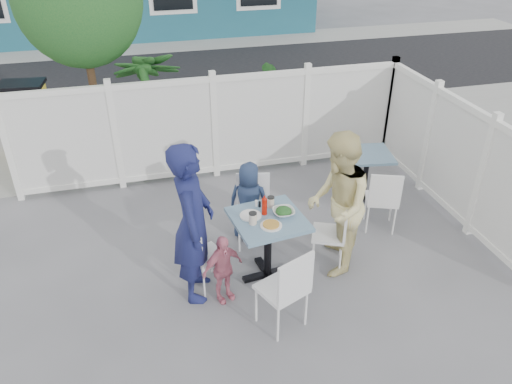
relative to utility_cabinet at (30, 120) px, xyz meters
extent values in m
plane|color=slate|center=(2.75, -4.00, -0.59)|extent=(80.00, 80.00, 0.00)
cube|color=gray|center=(2.75, -0.20, -0.58)|extent=(24.00, 2.60, 0.01)
cube|color=black|center=(2.75, 3.50, -0.58)|extent=(24.00, 5.00, 0.01)
cube|color=gray|center=(2.75, 6.60, -0.58)|extent=(24.00, 1.60, 0.01)
cube|color=white|center=(2.85, -1.60, 0.23)|extent=(5.80, 0.04, 1.40)
cube|color=white|center=(2.85, -1.60, 0.97)|extent=(5.86, 0.08, 0.08)
cube|color=white|center=(2.85, -1.60, -0.53)|extent=(5.86, 0.08, 0.12)
cube|color=white|center=(5.75, -3.40, 0.23)|extent=(0.04, 3.60, 1.40)
cube|color=white|center=(5.75, -3.40, 0.97)|extent=(0.08, 3.66, 0.08)
cube|color=white|center=(5.75, -3.40, -0.53)|extent=(0.08, 3.66, 0.12)
cylinder|color=#382316|center=(1.15, -0.70, 0.61)|extent=(0.12, 0.12, 2.40)
cube|color=gold|center=(0.00, 0.00, 0.00)|extent=(0.68, 0.52, 1.18)
imported|color=#194D1F|center=(2.00, -0.90, 0.35)|extent=(1.12, 1.12, 1.87)
imported|color=#194D1F|center=(4.30, -1.00, 0.13)|extent=(1.68, 1.71, 1.44)
cube|color=teal|center=(2.96, -4.16, 0.20)|extent=(0.85, 0.85, 0.04)
cylinder|color=black|center=(2.96, -4.16, -0.20)|extent=(0.09, 0.09, 0.74)
cube|color=black|center=(2.96, -4.16, -0.57)|extent=(0.61, 0.16, 0.04)
cube|color=black|center=(2.96, -4.16, -0.57)|extent=(0.16, 0.61, 0.04)
cube|color=teal|center=(4.83, -2.77, 0.08)|extent=(0.75, 0.75, 0.04)
cylinder|color=black|center=(4.83, -2.77, -0.25)|extent=(0.07, 0.07, 0.63)
cube|color=black|center=(4.83, -2.77, -0.57)|extent=(0.52, 0.16, 0.04)
cube|color=black|center=(4.83, -2.77, -0.57)|extent=(0.16, 0.52, 0.04)
cube|color=white|center=(2.27, -4.15, -0.18)|extent=(0.48, 0.49, 0.04)
cube|color=white|center=(2.11, -4.21, 0.04)|extent=(0.17, 0.36, 0.41)
cylinder|color=white|center=(2.35, -3.94, -0.38)|extent=(0.02, 0.02, 0.41)
cylinder|color=white|center=(2.48, -4.24, -0.38)|extent=(0.02, 0.02, 0.41)
cylinder|color=white|center=(2.07, -4.05, -0.38)|extent=(0.02, 0.02, 0.41)
cylinder|color=white|center=(2.19, -4.35, -0.38)|extent=(0.02, 0.02, 0.41)
cube|color=white|center=(3.72, -4.11, -0.17)|extent=(0.50, 0.51, 0.04)
cube|color=white|center=(3.88, -4.18, 0.07)|extent=(0.19, 0.37, 0.42)
cylinder|color=white|center=(3.50, -4.20, -0.38)|extent=(0.02, 0.02, 0.42)
cylinder|color=white|center=(3.64, -3.89, -0.38)|extent=(0.02, 0.02, 0.42)
cylinder|color=white|center=(3.79, -4.33, -0.38)|extent=(0.02, 0.02, 0.42)
cylinder|color=white|center=(3.93, -4.02, -0.38)|extent=(0.02, 0.02, 0.42)
cube|color=white|center=(2.96, -3.50, -0.14)|extent=(0.49, 0.48, 0.04)
cube|color=white|center=(3.01, -3.32, 0.10)|extent=(0.41, 0.12, 0.44)
cylinder|color=white|center=(3.10, -3.71, -0.37)|extent=(0.02, 0.02, 0.44)
cylinder|color=white|center=(2.75, -3.63, -0.37)|extent=(0.02, 0.02, 0.44)
cylinder|color=white|center=(3.18, -3.38, -0.37)|extent=(0.02, 0.02, 0.44)
cylinder|color=white|center=(2.83, -3.30, -0.37)|extent=(0.02, 0.02, 0.44)
cube|color=white|center=(2.89, -4.92, -0.13)|extent=(0.56, 0.55, 0.04)
cube|color=white|center=(2.97, -5.09, 0.13)|extent=(0.41, 0.20, 0.46)
cylinder|color=white|center=(2.65, -4.83, -0.36)|extent=(0.02, 0.02, 0.46)
cylinder|color=white|center=(2.99, -4.68, -0.36)|extent=(0.02, 0.02, 0.46)
cylinder|color=white|center=(2.79, -5.15, -0.36)|extent=(0.02, 0.02, 0.46)
cylinder|color=white|center=(3.13, -5.00, -0.36)|extent=(0.02, 0.02, 0.46)
cube|color=white|center=(4.67, -3.57, -0.16)|extent=(0.51, 0.50, 0.04)
cube|color=white|center=(4.60, -3.74, 0.08)|extent=(0.38, 0.17, 0.43)
cylinder|color=white|center=(4.57, -3.36, -0.37)|extent=(0.02, 0.02, 0.43)
cylinder|color=white|center=(4.89, -3.48, -0.37)|extent=(0.02, 0.02, 0.43)
cylinder|color=white|center=(4.45, -3.66, -0.37)|extent=(0.02, 0.02, 0.43)
cylinder|color=white|center=(4.77, -3.78, -0.37)|extent=(0.02, 0.02, 0.43)
imported|color=#191D50|center=(2.14, -4.20, 0.32)|extent=(0.57, 0.74, 1.82)
imported|color=gold|center=(3.76, -4.18, 0.27)|extent=(0.89, 1.00, 1.71)
imported|color=navy|center=(2.95, -3.34, -0.06)|extent=(0.61, 0.52, 1.06)
imported|color=pink|center=(2.39, -4.41, -0.18)|extent=(0.52, 0.36, 0.83)
cylinder|color=white|center=(2.95, -4.32, 0.23)|extent=(0.23, 0.23, 0.01)
cylinder|color=white|center=(2.79, -4.08, 0.23)|extent=(0.24, 0.24, 0.02)
imported|color=white|center=(3.15, -4.14, 0.25)|extent=(0.24, 0.24, 0.06)
cylinder|color=beige|center=(2.77, -4.22, 0.28)|extent=(0.08, 0.08, 0.13)
cylinder|color=beige|center=(3.05, -3.95, 0.28)|extent=(0.08, 0.08, 0.12)
cylinder|color=#AD1305|center=(2.94, -4.07, 0.31)|extent=(0.06, 0.06, 0.19)
cylinder|color=white|center=(2.90, -3.90, 0.26)|extent=(0.03, 0.03, 0.08)
cylinder|color=black|center=(2.93, -3.92, 0.25)|extent=(0.03, 0.03, 0.07)
camera|label=1|loc=(1.68, -8.49, 3.24)|focal=35.00mm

